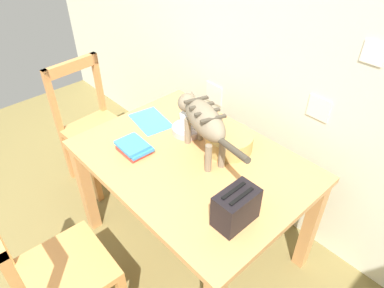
# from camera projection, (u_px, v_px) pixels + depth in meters

# --- Properties ---
(wall_rear) EXTENTS (5.08, 0.11, 2.50)m
(wall_rear) POSITION_uv_depth(u_px,v_px,m) (269.00, 33.00, 2.00)
(wall_rear) COLOR silver
(wall_rear) RESTS_ON ground_plane
(dining_table) EXTENTS (1.25, 0.91, 0.74)m
(dining_table) POSITION_uv_depth(u_px,v_px,m) (192.00, 170.00, 1.96)
(dining_table) COLOR tan
(dining_table) RESTS_ON ground_plane
(cat) EXTENTS (0.67, 0.28, 0.31)m
(cat) POSITION_uv_depth(u_px,v_px,m) (203.00, 119.00, 1.83)
(cat) COLOR #7D6F59
(cat) RESTS_ON dining_table
(saucer_bowl) EXTENTS (0.18, 0.18, 0.04)m
(saucer_bowl) POSITION_uv_depth(u_px,v_px,m) (187.00, 129.00, 2.09)
(saucer_bowl) COLOR #C1AAA8
(saucer_bowl) RESTS_ON dining_table
(coffee_mug) EXTENTS (0.13, 0.09, 0.09)m
(coffee_mug) POSITION_uv_depth(u_px,v_px,m) (188.00, 120.00, 2.05)
(coffee_mug) COLOR white
(coffee_mug) RESTS_ON saucer_bowl
(magazine) EXTENTS (0.30, 0.23, 0.01)m
(magazine) POSITION_uv_depth(u_px,v_px,m) (151.00, 121.00, 2.20)
(magazine) COLOR #4092D2
(magazine) RESTS_ON dining_table
(book_stack) EXTENTS (0.19, 0.16, 0.06)m
(book_stack) POSITION_uv_depth(u_px,v_px,m) (134.00, 147.00, 1.94)
(book_stack) COLOR #E23C32
(book_stack) RESTS_ON dining_table
(wicker_basket) EXTENTS (0.27, 0.27, 0.10)m
(wicker_basket) POSITION_uv_depth(u_px,v_px,m) (229.00, 141.00, 1.95)
(wicker_basket) COLOR tan
(wicker_basket) RESTS_ON dining_table
(toaster) EXTENTS (0.12, 0.20, 0.18)m
(toaster) POSITION_uv_depth(u_px,v_px,m) (236.00, 208.00, 1.52)
(toaster) COLOR black
(toaster) RESTS_ON dining_table
(wooden_chair_near) EXTENTS (0.44, 0.44, 0.95)m
(wooden_chair_near) POSITION_uv_depth(u_px,v_px,m) (56.00, 273.00, 1.66)
(wooden_chair_near) COLOR #CC8A4A
(wooden_chair_near) RESTS_ON ground_plane
(wooden_chair_far) EXTENTS (0.45, 0.45, 0.95)m
(wooden_chair_far) POSITION_uv_depth(u_px,v_px,m) (94.00, 127.00, 2.62)
(wooden_chair_far) COLOR #C8844A
(wooden_chair_far) RESTS_ON ground_plane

